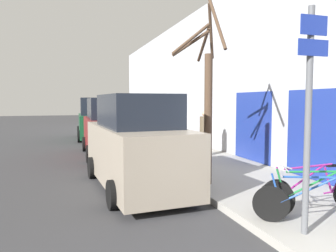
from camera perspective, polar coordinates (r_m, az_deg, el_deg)
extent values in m
plane|color=#333335|center=(12.78, -8.87, -5.57)|extent=(80.00, 80.00, 0.00)
cube|color=#9E9B93|center=(16.04, -1.26, -3.22)|extent=(3.20, 32.00, 0.15)
cube|color=#B2B7C1|center=(16.52, 4.60, 8.02)|extent=(0.20, 32.00, 6.50)
cube|color=navy|center=(9.24, 24.29, -1.42)|extent=(0.03, 2.15, 2.35)
cube|color=navy|center=(11.59, 14.43, -0.06)|extent=(0.03, 2.15, 2.35)
cylinder|color=#595B60|center=(5.36, 23.19, 0.55)|extent=(0.10, 0.10, 3.45)
cube|color=navy|center=(5.42, 24.09, 15.76)|extent=(0.47, 0.02, 0.29)
cube|color=navy|center=(5.37, 23.98, 12.37)|extent=(0.53, 0.02, 0.24)
cylinder|color=black|center=(5.95, 17.50, -12.82)|extent=(0.53, 0.38, 0.62)
cylinder|color=#1E4799|center=(5.92, 23.27, -10.21)|extent=(0.74, 0.52, 0.51)
cylinder|color=#1E4799|center=(5.88, 24.08, -8.16)|extent=(0.85, 0.60, 0.08)
cylinder|color=#1E4799|center=(5.88, 18.32, -10.39)|extent=(0.17, 0.13, 0.53)
cylinder|color=#99999E|center=(5.82, 19.15, -7.90)|extent=(0.27, 0.38, 0.02)
cylinder|color=black|center=(6.19, 18.32, -12.05)|extent=(0.58, 0.33, 0.64)
cylinder|color=#197233|center=(6.23, 23.75, -9.28)|extent=(0.79, 0.44, 0.53)
cylinder|color=#197233|center=(6.20, 24.52, -7.24)|extent=(0.91, 0.50, 0.08)
cylinder|color=#197233|center=(6.13, 19.11, -9.59)|extent=(0.18, 0.12, 0.55)
cylinder|color=#99999E|center=(6.08, 19.90, -7.08)|extent=(0.23, 0.40, 0.02)
cylinder|color=black|center=(6.34, 18.31, -11.64)|extent=(0.65, 0.09, 0.64)
cylinder|color=#8C1E72|center=(6.58, 22.69, -8.50)|extent=(0.86, 0.11, 0.53)
cylinder|color=#8C1E72|center=(6.58, 23.29, -6.51)|extent=(0.99, 0.12, 0.08)
cylinder|color=#8C1E72|center=(6.88, 26.07, -8.25)|extent=(0.19, 0.05, 0.46)
cylinder|color=#8C1E72|center=(7.06, 27.23, -10.07)|extent=(0.54, 0.07, 0.08)
cylinder|color=#8C1E72|center=(6.31, 18.97, -9.16)|extent=(0.19, 0.05, 0.56)
cube|color=black|center=(6.88, 26.64, -6.18)|extent=(0.21, 0.10, 0.04)
cylinder|color=#99999E|center=(6.29, 19.63, -6.66)|extent=(0.06, 0.44, 0.02)
cube|color=gray|center=(8.32, -5.66, -4.87)|extent=(2.00, 4.74, 1.39)
cube|color=black|center=(8.04, -5.36, 2.66)|extent=(1.70, 2.50, 0.80)
cylinder|color=black|center=(9.64, -13.00, -7.08)|extent=(0.25, 0.62, 0.60)
cylinder|color=black|center=(10.03, -3.05, -6.52)|extent=(0.25, 0.62, 0.60)
cylinder|color=black|center=(6.88, -9.45, -11.69)|extent=(0.25, 0.62, 0.60)
cylinder|color=black|center=(7.41, 4.05, -10.45)|extent=(0.25, 0.62, 0.60)
cube|color=maroon|center=(13.41, -10.07, -1.50)|extent=(1.88, 4.54, 1.33)
cube|color=black|center=(13.17, -10.03, 3.04)|extent=(1.67, 2.37, 0.81)
cylinder|color=black|center=(14.78, -14.25, -3.06)|extent=(0.23, 0.63, 0.63)
cylinder|color=black|center=(14.98, -7.25, -2.86)|extent=(0.23, 0.63, 0.63)
cylinder|color=black|center=(12.01, -13.53, -4.75)|extent=(0.23, 0.63, 0.63)
cylinder|color=black|center=(12.26, -4.96, -4.46)|extent=(0.23, 0.63, 0.63)
cube|color=#144728|center=(19.39, -12.52, 0.15)|extent=(1.99, 4.64, 1.23)
cube|color=black|center=(19.16, -12.55, 3.38)|extent=(1.73, 2.44, 0.96)
cylinder|color=black|center=(20.81, -15.22, -0.91)|extent=(0.25, 0.67, 0.67)
cylinder|color=black|center=(20.90, -10.24, -0.80)|extent=(0.25, 0.67, 0.67)
cylinder|color=black|center=(17.99, -15.13, -1.71)|extent=(0.25, 0.67, 0.67)
cylinder|color=black|center=(18.10, -9.37, -1.58)|extent=(0.25, 0.67, 0.67)
cylinder|color=#1E2338|center=(12.29, 5.76, -3.29)|extent=(0.15, 0.15, 0.82)
cylinder|color=#1E2338|center=(12.40, 7.01, -3.23)|extent=(0.15, 0.15, 0.82)
cylinder|color=brown|center=(12.27, 6.41, 0.15)|extent=(0.38, 0.38, 0.65)
sphere|color=tan|center=(12.25, 6.43, 2.18)|extent=(0.22, 0.22, 0.22)
cylinder|color=#4C3828|center=(8.07, 7.00, 1.10)|extent=(0.20, 0.20, 3.18)
cylinder|color=#4C3828|center=(8.64, 7.48, 15.90)|extent=(0.54, 0.80, 1.24)
cylinder|color=#4C3828|center=(8.15, 3.97, 14.86)|extent=(0.90, 0.36, 0.76)
cylinder|color=#4C3828|center=(8.27, 3.91, 14.15)|extent=(0.82, 0.61, 0.61)
cylinder|color=#4C3828|center=(8.82, 6.17, 13.77)|extent=(0.37, 1.33, 0.69)
cylinder|color=#4C3828|center=(7.92, 8.55, 17.36)|extent=(0.13, 0.84, 1.34)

